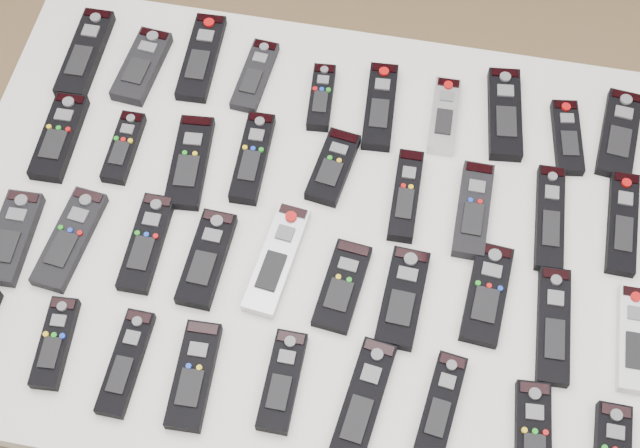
% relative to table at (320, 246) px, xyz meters
% --- Properties ---
extents(ground, '(4.00, 4.00, 0.00)m').
position_rel_table_xyz_m(ground, '(0.06, 0.08, -0.72)').
color(ground, '#96804C').
rests_on(ground, ground).
extents(table, '(1.25, 0.88, 0.78)m').
position_rel_table_xyz_m(table, '(0.00, 0.00, 0.00)').
color(table, white).
rests_on(table, ground).
extents(remote_0, '(0.06, 0.20, 0.02)m').
position_rel_table_xyz_m(remote_0, '(-0.50, 0.28, 0.07)').
color(remote_0, black).
rests_on(remote_0, table).
extents(remote_1, '(0.08, 0.17, 0.02)m').
position_rel_table_xyz_m(remote_1, '(-0.39, 0.27, 0.07)').
color(remote_1, black).
rests_on(remote_1, table).
extents(remote_2, '(0.06, 0.20, 0.02)m').
position_rel_table_xyz_m(remote_2, '(-0.29, 0.31, 0.07)').
color(remote_2, black).
rests_on(remote_2, table).
extents(remote_3, '(0.06, 0.16, 0.02)m').
position_rel_table_xyz_m(remote_3, '(-0.18, 0.29, 0.07)').
color(remote_3, black).
rests_on(remote_3, table).
extents(remote_4, '(0.05, 0.14, 0.02)m').
position_rel_table_xyz_m(remote_4, '(-0.05, 0.26, 0.07)').
color(remote_4, black).
rests_on(remote_4, table).
extents(remote_5, '(0.06, 0.18, 0.02)m').
position_rel_table_xyz_m(remote_5, '(0.06, 0.26, 0.07)').
color(remote_5, black).
rests_on(remote_5, table).
extents(remote_6, '(0.05, 0.16, 0.02)m').
position_rel_table_xyz_m(remote_6, '(0.18, 0.26, 0.07)').
color(remote_6, '#B7B7BC').
rests_on(remote_6, table).
extents(remote_7, '(0.08, 0.20, 0.02)m').
position_rel_table_xyz_m(remote_7, '(0.28, 0.29, 0.07)').
color(remote_7, black).
rests_on(remote_7, table).
extents(remote_8, '(0.07, 0.15, 0.02)m').
position_rel_table_xyz_m(remote_8, '(0.40, 0.26, 0.07)').
color(remote_8, black).
rests_on(remote_8, table).
extents(remote_9, '(0.08, 0.19, 0.02)m').
position_rel_table_xyz_m(remote_9, '(0.49, 0.28, 0.07)').
color(remote_9, black).
rests_on(remote_9, table).
extents(remote_10, '(0.06, 0.18, 0.02)m').
position_rel_table_xyz_m(remote_10, '(-0.49, 0.09, 0.07)').
color(remote_10, black).
rests_on(remote_10, table).
extents(remote_11, '(0.04, 0.14, 0.02)m').
position_rel_table_xyz_m(remote_11, '(-0.37, 0.09, 0.07)').
color(remote_11, black).
rests_on(remote_11, table).
extents(remote_12, '(0.08, 0.19, 0.02)m').
position_rel_table_xyz_m(remote_12, '(-0.25, 0.08, 0.07)').
color(remote_12, black).
rests_on(remote_12, table).
extents(remote_13, '(0.05, 0.18, 0.02)m').
position_rel_table_xyz_m(remote_13, '(-0.14, 0.11, 0.07)').
color(remote_13, black).
rests_on(remote_13, table).
extents(remote_14, '(0.08, 0.15, 0.02)m').
position_rel_table_xyz_m(remote_14, '(0.00, 0.12, 0.07)').
color(remote_14, black).
rests_on(remote_14, table).
extents(remote_15, '(0.05, 0.17, 0.02)m').
position_rel_table_xyz_m(remote_15, '(0.13, 0.09, 0.07)').
color(remote_15, black).
rests_on(remote_15, table).
extents(remote_16, '(0.05, 0.18, 0.02)m').
position_rel_table_xyz_m(remote_16, '(0.25, 0.08, 0.07)').
color(remote_16, black).
rests_on(remote_16, table).
extents(remote_17, '(0.05, 0.20, 0.02)m').
position_rel_table_xyz_m(remote_17, '(0.38, 0.09, 0.07)').
color(remote_17, black).
rests_on(remote_17, table).
extents(remote_18, '(0.05, 0.19, 0.02)m').
position_rel_table_xyz_m(remote_18, '(0.50, 0.10, 0.07)').
color(remote_18, black).
rests_on(remote_18, table).
extents(remote_19, '(0.07, 0.17, 0.02)m').
position_rel_table_xyz_m(remote_19, '(-0.50, -0.12, 0.07)').
color(remote_19, black).
rests_on(remote_19, table).
extents(remote_20, '(0.08, 0.19, 0.02)m').
position_rel_table_xyz_m(remote_20, '(-0.40, -0.10, 0.07)').
color(remote_20, black).
rests_on(remote_20, table).
extents(remote_21, '(0.05, 0.18, 0.02)m').
position_rel_table_xyz_m(remote_21, '(-0.28, -0.08, 0.07)').
color(remote_21, black).
rests_on(remote_21, table).
extents(remote_22, '(0.06, 0.17, 0.02)m').
position_rel_table_xyz_m(remote_22, '(-0.17, -0.09, 0.07)').
color(remote_22, black).
rests_on(remote_22, table).
extents(remote_23, '(0.08, 0.21, 0.02)m').
position_rel_table_xyz_m(remote_23, '(-0.06, -0.07, 0.07)').
color(remote_23, '#B7B7BC').
rests_on(remote_23, table).
extents(remote_24, '(0.08, 0.16, 0.02)m').
position_rel_table_xyz_m(remote_24, '(0.06, -0.10, 0.07)').
color(remote_24, black).
rests_on(remote_24, table).
extents(remote_25, '(0.07, 0.17, 0.02)m').
position_rel_table_xyz_m(remote_25, '(0.15, -0.10, 0.07)').
color(remote_25, black).
rests_on(remote_25, table).
extents(remote_26, '(0.07, 0.18, 0.02)m').
position_rel_table_xyz_m(remote_26, '(0.29, -0.07, 0.07)').
color(remote_26, black).
rests_on(remote_26, table).
extents(remote_27, '(0.06, 0.20, 0.02)m').
position_rel_table_xyz_m(remote_27, '(0.40, -0.11, 0.07)').
color(remote_27, black).
rests_on(remote_27, table).
extents(remote_28, '(0.05, 0.18, 0.02)m').
position_rel_table_xyz_m(remote_28, '(0.52, -0.11, 0.07)').
color(remote_28, silver).
rests_on(remote_28, table).
extents(remote_30, '(0.05, 0.15, 0.02)m').
position_rel_table_xyz_m(remote_30, '(-0.37, -0.28, 0.07)').
color(remote_30, black).
rests_on(remote_30, table).
extents(remote_31, '(0.05, 0.17, 0.02)m').
position_rel_table_xyz_m(remote_31, '(-0.25, -0.29, 0.07)').
color(remote_31, black).
rests_on(remote_31, table).
extents(remote_32, '(0.06, 0.17, 0.02)m').
position_rel_table_xyz_m(remote_32, '(-0.14, -0.29, 0.07)').
color(remote_32, black).
rests_on(remote_32, table).
extents(remote_33, '(0.05, 0.16, 0.02)m').
position_rel_table_xyz_m(remote_33, '(-0.01, -0.28, 0.07)').
color(remote_33, black).
rests_on(remote_33, table).
extents(remote_34, '(0.08, 0.21, 0.02)m').
position_rel_table_xyz_m(remote_34, '(0.12, -0.29, 0.07)').
color(remote_34, black).
rests_on(remote_34, table).
extents(remote_35, '(0.07, 0.17, 0.02)m').
position_rel_table_xyz_m(remote_35, '(0.24, -0.27, 0.07)').
color(remote_35, black).
rests_on(remote_35, table).
extents(remote_36, '(0.06, 0.18, 0.02)m').
position_rel_table_xyz_m(remote_36, '(0.38, -0.30, 0.07)').
color(remote_36, black).
rests_on(remote_36, table).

